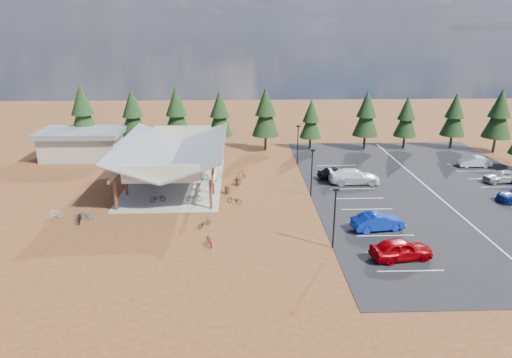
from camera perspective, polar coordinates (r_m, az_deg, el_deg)
name	(u,v)px	position (r m, az deg, el deg)	size (l,w,h in m)	color
ground	(265,203)	(46.58, 1.12, -3.07)	(140.00, 140.00, 0.00)	#562E16
asphalt_lot	(432,191)	(53.57, 21.12, -1.42)	(27.00, 44.00, 0.04)	black
concrete_pad	(176,182)	(53.61, -10.02, -0.37)	(10.60, 18.60, 0.10)	gray
bike_pavilion	(174,150)	(52.54, -10.25, 3.53)	(11.65, 19.40, 4.97)	#5E291A
outbuilding	(82,143)	(66.68, -20.88, 4.17)	(11.00, 7.00, 3.90)	#ADA593
lamp_post_0	(335,214)	(36.89, 9.79, -4.32)	(0.50, 0.25, 5.14)	black
lamp_post_1	(312,169)	(47.99, 6.99, 1.21)	(0.50, 0.25, 5.14)	black
lamp_post_2	(298,142)	(59.44, 5.25, 4.64)	(0.50, 0.25, 5.14)	black
trash_bin_0	(227,190)	(49.23, -3.59, -1.34)	(0.60, 0.60, 0.90)	#443318
trash_bin_1	(238,181)	(51.81, -2.24, -0.30)	(0.60, 0.60, 0.90)	#443318
pine_0	(83,111)	(69.34, -20.86, 7.94)	(4.12, 4.12, 9.61)	#382314
pine_1	(133,114)	(67.71, -15.16, 7.90)	(3.82, 3.82, 8.89)	#382314
pine_2	(177,112)	(66.16, -9.90, 8.24)	(3.98, 3.98, 9.28)	#382314
pine_3	(220,114)	(66.38, -4.55, 8.14)	(3.71, 3.71, 8.64)	#382314
pine_4	(266,112)	(65.60, 1.22, 8.38)	(3.95, 3.95, 9.21)	#382314
pine_5	(311,119)	(66.73, 6.89, 7.44)	(3.17, 3.17, 7.38)	#382314
pine_6	(367,114)	(68.04, 13.65, 7.95)	(3.72, 3.72, 8.66)	#382314
pine_7	(406,117)	(70.24, 18.29, 7.40)	(3.34, 3.34, 7.77)	#382314
pine_8	(454,115)	(72.70, 23.56, 7.38)	(3.54, 3.54, 8.24)	#382314
pine_13	(499,114)	(72.90, 28.13, 7.21)	(3.93, 3.93, 9.15)	#382314
bike_0	(157,198)	(47.64, -12.22, -2.33)	(0.57, 1.62, 0.85)	black
bike_1	(147,182)	(52.50, -13.51, -0.35)	(0.50, 1.75, 1.05)	gray
bike_2	(154,176)	(54.89, -12.61, 0.41)	(0.54, 1.55, 0.82)	#174092
bike_3	(158,166)	(58.10, -12.14, 1.55)	(0.48, 1.69, 1.02)	#99150C
bike_4	(194,197)	(47.21, -7.76, -2.24)	(0.59, 1.68, 0.88)	black
bike_5	(204,178)	(52.67, -6.48, 0.13)	(0.51, 1.80, 1.08)	gray
bike_6	(201,175)	(53.83, -6.93, 0.44)	(0.63, 1.80, 0.94)	#244E92
bike_7	(199,160)	(60.19, -7.19, 2.41)	(0.48, 1.70, 1.02)	maroon
bike_8	(79,218)	(44.94, -21.20, -4.56)	(0.63, 1.81, 0.95)	black
bike_9	(55,214)	(46.82, -23.84, -4.03)	(0.42, 1.48, 0.89)	#969A9E
bike_10	(85,215)	(45.47, -20.62, -4.27)	(0.59, 1.69, 0.89)	#1F4990
bike_11	(209,240)	(37.92, -5.86, -7.63)	(0.44, 1.57, 0.95)	maroon
bike_12	(204,223)	(41.32, -6.49, -5.48)	(0.54, 1.54, 0.81)	black
bike_15	(240,176)	(53.41, -1.97, 0.36)	(0.49, 1.73, 1.04)	maroon
bike_16	(234,200)	(46.43, -2.75, -2.60)	(0.56, 1.61, 0.84)	black
car_0	(401,249)	(37.21, 17.69, -8.34)	(1.93, 4.81, 1.64)	#960105
car_1	(378,222)	(41.75, 14.98, -5.17)	(1.62, 4.65, 1.53)	#0A28A0
car_3	(354,176)	(53.29, 12.19, 0.31)	(2.35, 5.78, 1.68)	white
car_4	(335,173)	(54.72, 9.86, 0.79)	(1.66, 4.13, 1.41)	black
car_8	(502,176)	(59.71, 28.44, 0.30)	(1.73, 4.30, 1.47)	#A3A4AB
car_9	(474,162)	(64.88, 25.64, 1.98)	(1.42, 4.08, 1.35)	silver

